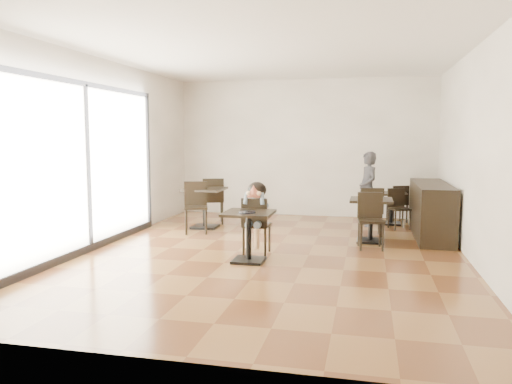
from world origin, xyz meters
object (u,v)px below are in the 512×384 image
(chair_back_b, at_px, (399,209))
(cafe_table_left, at_px, (205,208))
(chair_left_b, at_px, (196,208))
(child, at_px, (257,218))
(chair_back_a, at_px, (397,204))
(adult_patron, at_px, (368,189))
(cafe_table_back, at_px, (391,208))
(child_table, at_px, (249,237))
(chair_mid_a, at_px, (371,212))
(child_chair, at_px, (257,225))
(chair_left_a, at_px, (213,201))
(cafe_table_mid, at_px, (371,220))
(chair_mid_b, at_px, (371,221))

(chair_back_b, bearing_deg, cafe_table_left, 167.56)
(chair_back_b, bearing_deg, chair_left_b, 175.13)
(child, relative_size, chair_back_a, 1.40)
(chair_left_b, distance_m, chair_back_a, 4.44)
(adult_patron, distance_m, cafe_table_left, 3.42)
(chair_left_b, bearing_deg, cafe_table_back, 6.13)
(child_table, height_order, chair_mid_a, chair_mid_a)
(chair_back_b, bearing_deg, child, -154.28)
(child, relative_size, chair_left_b, 1.16)
(cafe_table_left, distance_m, chair_left_b, 0.56)
(child_chair, bearing_deg, cafe_table_left, -52.14)
(child_chair, relative_size, chair_mid_a, 0.98)
(chair_left_a, bearing_deg, child_table, 96.49)
(child, relative_size, cafe_table_mid, 1.48)
(child_chair, xyz_separation_m, chair_left_b, (-1.53, 1.42, 0.04))
(child_table, xyz_separation_m, chair_mid_a, (1.79, 2.40, 0.09))
(child_table, relative_size, cafe_table_mid, 0.98)
(child_chair, xyz_separation_m, chair_back_b, (2.36, 2.71, -0.05))
(child_table, relative_size, chair_back_b, 0.93)
(child_chair, relative_size, child, 0.79)
(cafe_table_back, bearing_deg, chair_left_b, -153.85)
(chair_mid_a, relative_size, chair_back_a, 1.14)
(cafe_table_back, bearing_deg, chair_back_a, 65.83)
(cafe_table_mid, bearing_deg, child_chair, -143.97)
(chair_left_a, bearing_deg, chair_mid_b, 131.92)
(child_chair, xyz_separation_m, adult_patron, (1.73, 2.96, 0.32))
(chair_mid_a, height_order, chair_left_a, chair_left_a)
(cafe_table_mid, bearing_deg, cafe_table_back, 77.51)
(cafe_table_left, height_order, chair_left_b, chair_left_b)
(cafe_table_mid, distance_m, cafe_table_left, 3.38)
(chair_mid_a, bearing_deg, child_chair, 39.63)
(child_chair, xyz_separation_m, cafe_table_back, (2.22, 3.26, -0.12))
(cafe_table_mid, height_order, cafe_table_left, cafe_table_left)
(chair_left_a, height_order, chair_left_b, same)
(adult_patron, bearing_deg, child, -53.47)
(cafe_table_left, distance_m, chair_back_a, 4.21)
(child, xyz_separation_m, chair_mid_b, (1.79, 0.75, -0.11))
(child, height_order, cafe_table_left, child)
(cafe_table_left, distance_m, cafe_table_back, 3.97)
(child, xyz_separation_m, chair_left_b, (-1.53, 1.42, -0.08))
(chair_back_a, bearing_deg, chair_back_b, 66.76)
(child_table, distance_m, cafe_table_mid, 2.57)
(child_table, relative_size, chair_mid_a, 0.81)
(child_table, bearing_deg, chair_left_b, 127.86)
(child_chair, distance_m, chair_back_b, 3.59)
(chair_back_a, bearing_deg, cafe_table_mid, 52.60)
(child_chair, relative_size, chair_left_b, 0.92)
(chair_mid_b, height_order, chair_left_a, chair_left_a)
(chair_back_a, bearing_deg, cafe_table_back, 42.59)
(cafe_table_left, xyz_separation_m, chair_mid_a, (3.32, -0.12, 0.05))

